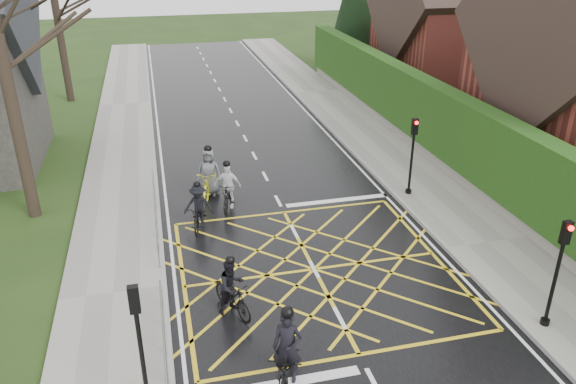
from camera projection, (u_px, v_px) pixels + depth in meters
name	position (u px, v px, depth m)	size (l,w,h in m)	color
ground	(314.00, 269.00, 17.44)	(120.00, 120.00, 0.00)	#1C3210
road	(314.00, 269.00, 17.44)	(9.00, 80.00, 0.01)	black
sidewalk_right	(487.00, 244.00, 18.71)	(3.00, 80.00, 0.15)	gray
sidewalk_left	(114.00, 294.00, 16.11)	(3.00, 80.00, 0.15)	gray
stone_wall	(447.00, 165.00, 24.25)	(0.50, 38.00, 0.70)	slate
hedge	(452.00, 127.00, 23.51)	(0.90, 38.00, 2.80)	#14380F
house_far	(463.00, 24.00, 34.64)	(9.80, 8.80, 10.30)	maroon
conifer	(358.00, 0.00, 40.54)	(4.60, 4.60, 10.00)	black
railing_south	(165.00, 347.00, 13.02)	(0.05, 5.04, 1.03)	slate
railing_north	(155.00, 207.00, 19.62)	(0.05, 6.04, 1.03)	slate
traffic_light_ne	(412.00, 157.00, 21.54)	(0.24, 0.31, 3.21)	black
traffic_light_se	(556.00, 276.00, 14.14)	(0.24, 0.31, 3.21)	black
traffic_light_sw	(141.00, 348.00, 11.68)	(0.24, 0.31, 3.21)	black
cyclist_rear	(288.00, 359.00, 12.82)	(1.49, 2.25, 2.07)	black
cyclist_back	(232.00, 292.00, 15.23)	(1.17, 1.80, 1.76)	black
cyclist_mid	(199.00, 210.00, 19.71)	(1.14, 1.88, 1.73)	black
cyclist_front	(228.00, 191.00, 21.07)	(1.10, 1.96, 1.89)	black
cyclist_lead	(210.00, 178.00, 22.08)	(1.38, 2.27, 2.08)	yellow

